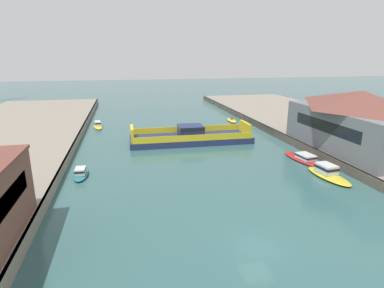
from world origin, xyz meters
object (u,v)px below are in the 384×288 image
(moored_boat_near_right, at_px, (98,125))
(moored_boat_mid_right, at_px, (328,173))
(chain_ferry, at_px, (191,137))
(warehouse_shed, at_px, (360,120))
(moored_boat_near_left, at_px, (304,158))
(moored_boat_far_left, at_px, (81,173))
(moored_boat_mid_left, at_px, (232,120))

(moored_boat_near_right, bearing_deg, moored_boat_mid_right, -50.26)
(chain_ferry, bearing_deg, warehouse_shed, -32.06)
(moored_boat_near_left, distance_m, moored_boat_mid_right, 6.81)
(moored_boat_near_right, distance_m, warehouse_shed, 51.53)
(moored_boat_mid_right, bearing_deg, warehouse_shed, 34.99)
(moored_boat_near_right, distance_m, moored_boat_far_left, 30.36)
(chain_ferry, xyz_separation_m, moored_boat_mid_right, (13.77, -21.04, -0.36))
(moored_boat_near_left, distance_m, warehouse_shed, 10.22)
(moored_boat_near_left, height_order, warehouse_shed, warehouse_shed)
(moored_boat_near_left, height_order, moored_boat_mid_right, moored_boat_mid_right)
(moored_boat_near_left, relative_size, moored_boat_near_right, 1.38)
(moored_boat_mid_right, distance_m, moored_boat_far_left, 32.38)
(moored_boat_near_right, xyz_separation_m, moored_boat_mid_right, (31.34, -37.69, 0.13))
(moored_boat_near_left, height_order, moored_boat_near_right, moored_boat_near_right)
(chain_ferry, bearing_deg, moored_boat_far_left, -142.34)
(chain_ferry, xyz_separation_m, moored_boat_near_right, (-17.57, 16.65, -0.49))
(moored_boat_mid_left, distance_m, moored_boat_mid_right, 37.76)
(moored_boat_near_left, relative_size, warehouse_shed, 0.39)
(moored_boat_mid_left, relative_size, warehouse_shed, 0.27)
(moored_boat_near_left, relative_size, moored_boat_mid_left, 1.45)
(moored_boat_near_right, bearing_deg, chain_ferry, -43.47)
(moored_boat_near_left, bearing_deg, chain_ferry, 135.46)
(moored_boat_mid_left, bearing_deg, moored_boat_mid_right, -90.13)
(moored_boat_mid_left, bearing_deg, warehouse_shed, -73.45)
(moored_boat_far_left, height_order, warehouse_shed, warehouse_shed)
(moored_boat_mid_right, relative_size, moored_boat_far_left, 1.39)
(moored_boat_near_left, bearing_deg, moored_boat_near_right, 136.04)
(moored_boat_far_left, xyz_separation_m, warehouse_shed, (40.89, -0.78, 5.44))
(moored_boat_far_left, bearing_deg, warehouse_shed, -1.09)
(moored_boat_near_right, height_order, moored_boat_mid_right, moored_boat_mid_right)
(moored_boat_near_left, bearing_deg, moored_boat_mid_left, 91.18)
(chain_ferry, xyz_separation_m, moored_boat_far_left, (-17.76, -13.71, -0.54))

